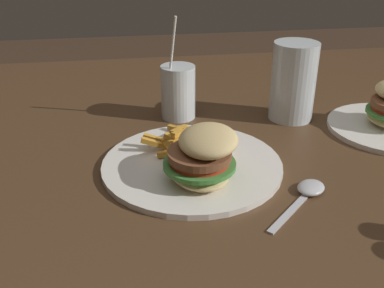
{
  "coord_description": "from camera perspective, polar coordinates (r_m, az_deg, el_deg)",
  "views": [
    {
      "loc": [
        0.66,
        -0.22,
        1.09
      ],
      "look_at": [
        0.01,
        -0.12,
        0.75
      ],
      "focal_mm": 42.0,
      "sensor_mm": 36.0,
      "label": 1
    }
  ],
  "objects": [
    {
      "name": "meal_plate_near",
      "position": [
        0.73,
        0.52,
        -1.98
      ],
      "size": [
        0.3,
        0.3,
        0.1
      ],
      "color": "white",
      "rests_on": "dining_table"
    },
    {
      "name": "beer_glass",
      "position": [
        0.95,
        12.71,
        7.48
      ],
      "size": [
        0.09,
        0.09,
        0.16
      ],
      "color": "silver",
      "rests_on": "dining_table"
    },
    {
      "name": "spoon",
      "position": [
        0.71,
        14.59,
        -5.7
      ],
      "size": [
        0.13,
        0.13,
        0.01
      ],
      "rotation": [
        0.0,
        0.0,
        2.34
      ],
      "color": "silver",
      "rests_on": "dining_table"
    },
    {
      "name": "juice_glass",
      "position": [
        0.94,
        -1.77,
        6.47
      ],
      "size": [
        0.07,
        0.07,
        0.22
      ],
      "color": "silver",
      "rests_on": "dining_table"
    },
    {
      "name": "dining_table",
      "position": [
        0.84,
        8.23,
        -7.08
      ],
      "size": [
        1.34,
        1.31,
        0.71
      ],
      "color": "#4C331E",
      "rests_on": "ground_plane"
    }
  ]
}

